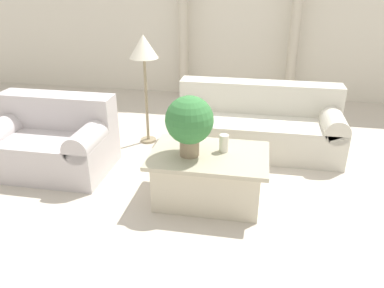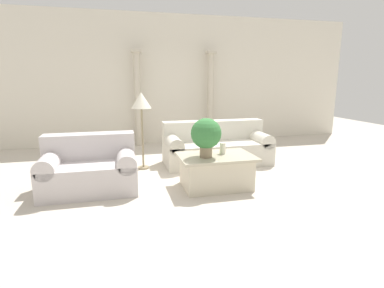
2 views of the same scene
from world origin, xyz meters
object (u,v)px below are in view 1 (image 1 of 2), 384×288
(potted_plant, at_px, (189,122))
(floor_lamp, at_px, (144,52))
(loveseat, at_px, (51,140))
(sofa_long, at_px, (257,124))
(coffee_table, at_px, (209,176))

(potted_plant, relative_size, floor_lamp, 0.41)
(loveseat, bearing_deg, floor_lamp, 46.81)
(potted_plant, distance_m, floor_lamp, 1.58)
(loveseat, height_order, potted_plant, potted_plant)
(floor_lamp, bearing_deg, loveseat, -133.19)
(loveseat, distance_m, potted_plant, 1.79)
(sofa_long, distance_m, floor_lamp, 1.67)
(sofa_long, bearing_deg, floor_lamp, -178.34)
(coffee_table, height_order, floor_lamp, floor_lamp)
(loveseat, height_order, floor_lamp, floor_lamp)
(coffee_table, bearing_deg, loveseat, 169.64)
(loveseat, xyz_separation_m, floor_lamp, (0.85, 0.91, 0.85))
(sofa_long, height_order, coffee_table, sofa_long)
(sofa_long, xyz_separation_m, loveseat, (-2.28, -0.95, 0.01))
(sofa_long, height_order, potted_plant, potted_plant)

